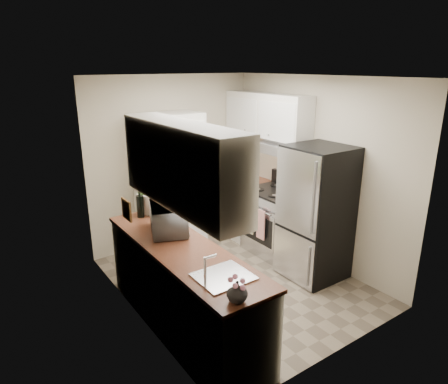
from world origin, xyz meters
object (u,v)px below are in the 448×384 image
(pantry_cabinet, at_px, (170,184))
(microwave, at_px, (169,218))
(electric_range, at_px, (274,220))
(refrigerator, at_px, (316,213))
(wine_bottle, at_px, (140,204))
(toaster_oven, at_px, (235,170))

(pantry_cabinet, distance_m, microwave, 1.52)
(electric_range, relative_size, refrigerator, 0.66)
(refrigerator, xyz_separation_m, wine_bottle, (-1.93, 0.95, 0.23))
(electric_range, xyz_separation_m, toaster_oven, (-0.03, 0.92, 0.56))
(refrigerator, bearing_deg, pantry_cabinet, 123.46)
(refrigerator, bearing_deg, wine_bottle, 153.69)
(refrigerator, xyz_separation_m, toaster_oven, (0.00, 1.72, 0.19))
(electric_range, height_order, refrigerator, refrigerator)
(electric_range, xyz_separation_m, microwave, (-1.88, -0.41, 0.59))
(microwave, xyz_separation_m, toaster_oven, (1.85, 1.33, -0.03))
(pantry_cabinet, xyz_separation_m, electric_range, (1.17, -0.93, -0.52))
(refrigerator, bearing_deg, electric_range, 87.52)
(wine_bottle, height_order, toaster_oven, wine_bottle)
(electric_range, distance_m, refrigerator, 0.88)
(refrigerator, height_order, toaster_oven, refrigerator)
(refrigerator, bearing_deg, microwave, 168.17)
(electric_range, relative_size, wine_bottle, 3.44)
(refrigerator, distance_m, toaster_oven, 1.73)
(electric_range, height_order, microwave, microwave)
(electric_range, bearing_deg, refrigerator, -92.48)
(refrigerator, distance_m, microwave, 1.90)
(pantry_cabinet, height_order, wine_bottle, pantry_cabinet)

